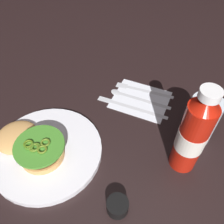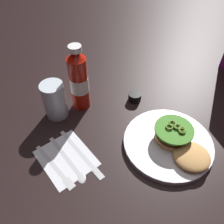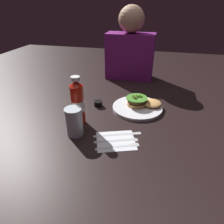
% 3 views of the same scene
% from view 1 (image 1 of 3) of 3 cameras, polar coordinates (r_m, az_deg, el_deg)
% --- Properties ---
extents(ground_plane, '(3.00, 3.00, 0.00)m').
position_cam_1_polar(ground_plane, '(0.58, -2.73, -15.80)').
color(ground_plane, black).
extents(dinner_plate, '(0.28, 0.28, 0.02)m').
position_cam_1_polar(dinner_plate, '(0.63, -15.39, -9.09)').
color(dinner_plate, white).
rests_on(dinner_plate, ground_plane).
extents(burger_sandwich, '(0.20, 0.13, 0.05)m').
position_cam_1_polar(burger_sandwich, '(0.62, -18.81, -7.57)').
color(burger_sandwich, tan).
rests_on(burger_sandwich, dinner_plate).
extents(ketchup_bottle, '(0.06, 0.06, 0.24)m').
position_cam_1_polar(ketchup_bottle, '(0.54, 18.87, -5.36)').
color(ketchup_bottle, '#B2180B').
rests_on(ketchup_bottle, ground_plane).
extents(water_glass, '(0.08, 0.08, 0.13)m').
position_cam_1_polar(water_glass, '(0.63, 20.68, -1.87)').
color(water_glass, silver).
rests_on(water_glass, ground_plane).
extents(condiment_cup, '(0.05, 0.05, 0.03)m').
position_cam_1_polar(condiment_cup, '(0.54, 1.35, -21.75)').
color(condiment_cup, black).
rests_on(condiment_cup, ground_plane).
extents(napkin, '(0.20, 0.19, 0.00)m').
position_cam_1_polar(napkin, '(0.74, 6.90, 3.01)').
color(napkin, white).
rests_on(napkin, ground_plane).
extents(fork_utensil, '(0.18, 0.09, 0.00)m').
position_cam_1_polar(fork_utensil, '(0.77, 6.60, 5.59)').
color(fork_utensil, silver).
rests_on(fork_utensil, napkin).
extents(spoon_utensil, '(0.19, 0.08, 0.00)m').
position_cam_1_polar(spoon_utensil, '(0.74, 4.73, 3.85)').
color(spoon_utensil, silver).
rests_on(spoon_utensil, napkin).
extents(butter_knife, '(0.21, 0.09, 0.00)m').
position_cam_1_polar(butter_knife, '(0.71, 3.74, 1.58)').
color(butter_knife, silver).
rests_on(butter_knife, napkin).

